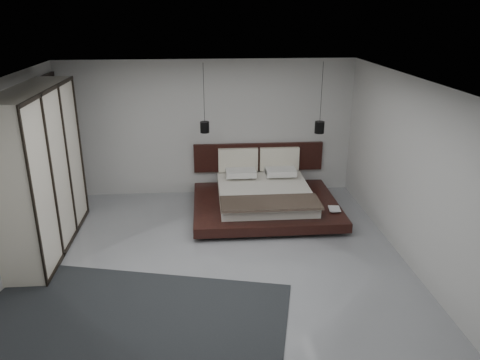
{
  "coord_description": "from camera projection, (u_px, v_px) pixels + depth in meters",
  "views": [
    {
      "loc": [
        -0.1,
        -6.45,
        3.74
      ],
      "look_at": [
        0.51,
        1.2,
        0.91
      ],
      "focal_mm": 35.0,
      "sensor_mm": 36.0,
      "label": 1
    }
  ],
  "objects": [
    {
      "name": "wall_right",
      "position": [
        410.0,
        172.0,
        7.07
      ],
      "size": [
        0.0,
        6.0,
        6.0
      ],
      "primitive_type": "plane",
      "rotation": [
        1.57,
        0.0,
        -1.57
      ],
      "color": "#B4B4B2",
      "rests_on": "floor"
    },
    {
      "name": "floor",
      "position": [
        214.0,
        262.0,
        7.33
      ],
      "size": [
        6.0,
        6.0,
        0.0
      ],
      "primitive_type": "plane",
      "color": "gray",
      "rests_on": "ground"
    },
    {
      "name": "wall_front",
      "position": [
        220.0,
        296.0,
        4.04
      ],
      "size": [
        6.0,
        0.0,
        6.0
      ],
      "primitive_type": "plane",
      "rotation": [
        -1.57,
        0.0,
        0.0
      ],
      "color": "#B4B4B2",
      "rests_on": "floor"
    },
    {
      "name": "ceiling",
      "position": [
        210.0,
        81.0,
        6.36
      ],
      "size": [
        6.0,
        6.0,
        0.0
      ],
      "primitive_type": "plane",
      "rotation": [
        3.14,
        0.0,
        0.0
      ],
      "color": "white",
      "rests_on": "wall_back"
    },
    {
      "name": "pendant_right",
      "position": [
        320.0,
        127.0,
        9.14
      ],
      "size": [
        0.19,
        0.19,
        1.37
      ],
      "color": "black",
      "rests_on": "ceiling"
    },
    {
      "name": "bed",
      "position": [
        264.0,
        197.0,
        9.1
      ],
      "size": [
        2.73,
        2.37,
        1.07
      ],
      "color": "black",
      "rests_on": "floor"
    },
    {
      "name": "lattice_screen",
      "position": [
        55.0,
        143.0,
        8.95
      ],
      "size": [
        0.05,
        0.9,
        2.6
      ],
      "primitive_type": "cube",
      "color": "black",
      "rests_on": "floor"
    },
    {
      "name": "book_upper",
      "position": [
        329.0,
        209.0,
        8.55
      ],
      "size": [
        0.24,
        0.3,
        0.02
      ],
      "primitive_type": "imported",
      "rotation": [
        0.0,
        0.0,
        -0.14
      ],
      "color": "#99724C",
      "rests_on": "book_lower"
    },
    {
      "name": "rug",
      "position": [
        118.0,
        336.0,
        5.65
      ],
      "size": [
        4.56,
        3.72,
        0.02
      ],
      "primitive_type": "cube",
      "rotation": [
        0.0,
        0.0,
        -0.24
      ],
      "color": "black",
      "rests_on": "floor"
    },
    {
      "name": "book_lower",
      "position": [
        329.0,
        209.0,
        8.58
      ],
      "size": [
        0.22,
        0.28,
        0.02
      ],
      "primitive_type": "imported",
      "rotation": [
        0.0,
        0.0,
        -0.09
      ],
      "color": "#99724C",
      "rests_on": "bed"
    },
    {
      "name": "wall_left",
      "position": [
        0.0,
        184.0,
        6.62
      ],
      "size": [
        0.0,
        6.0,
        6.0
      ],
      "primitive_type": "plane",
      "rotation": [
        1.57,
        0.0,
        1.57
      ],
      "color": "#B4B4B2",
      "rests_on": "floor"
    },
    {
      "name": "wall_back",
      "position": [
        208.0,
        128.0,
        9.65
      ],
      "size": [
        6.0,
        0.0,
        6.0
      ],
      "primitive_type": "plane",
      "rotation": [
        1.57,
        0.0,
        0.0
      ],
      "color": "#B4B4B2",
      "rests_on": "floor"
    },
    {
      "name": "pendant_left",
      "position": [
        205.0,
        127.0,
        8.96
      ],
      "size": [
        0.18,
        0.18,
        1.32
      ],
      "color": "black",
      "rests_on": "ceiling"
    },
    {
      "name": "wardrobe",
      "position": [
        41.0,
        171.0,
        7.42
      ],
      "size": [
        0.63,
        2.67,
        2.62
      ],
      "color": "silver",
      "rests_on": "floor"
    }
  ]
}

